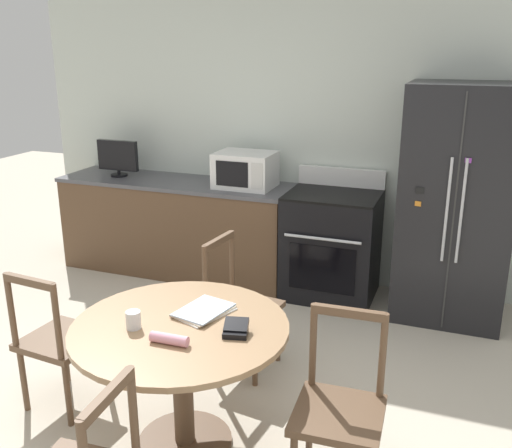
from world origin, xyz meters
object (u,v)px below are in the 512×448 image
dining_chair_right (339,410)px  wallet (236,329)px  oven_range (332,244)px  candle_glass (133,321)px  dining_chair_far (240,307)px  dining_chair_left (59,341)px  refrigerator (455,205)px  countertop_tv (118,157)px  microwave (245,170)px

dining_chair_right → wallet: dining_chair_right is taller
oven_range → candle_glass: bearing=-101.8°
oven_range → dining_chair_far: 1.39m
dining_chair_left → refrigerator: bearing=50.1°
dining_chair_left → wallet: size_ratio=5.95×
refrigerator → dining_chair_left: (-2.11, -2.13, -0.49)m
countertop_tv → dining_chair_right: bearing=-39.8°
microwave → countertop_tv: countertop_tv is taller
dining_chair_right → countertop_tv: bearing=-42.6°
dining_chair_left → dining_chair_right: (1.71, -0.07, 0.00)m
oven_range → candle_glass: size_ratio=11.66×
refrigerator → wallet: bearing=-113.4°
dining_chair_far → microwave: bearing=-152.8°
wallet → microwave: bearing=110.4°
oven_range → dining_chair_left: size_ratio=1.20×
dining_chair_left → candle_glass: bearing=-10.5°
candle_glass → wallet: candle_glass is taller
oven_range → wallet: size_ratio=7.12×
wallet → countertop_tv: bearing=134.0°
microwave → countertop_tv: (-1.30, -0.03, 0.03)m
dining_chair_right → dining_chair_far: bearing=-47.8°
microwave → oven_range: bearing=-1.9°
oven_range → countertop_tv: bearing=180.0°
refrigerator → countertop_tv: (-3.08, 0.03, 0.16)m
dining_chair_far → candle_glass: 1.05m
refrigerator → dining_chair_left: refrigerator is taller
refrigerator → wallet: refrigerator is taller
countertop_tv → candle_glass: bearing=-55.3°
dining_chair_far → candle_glass: bearing=-3.9°
dining_chair_far → dining_chair_right: size_ratio=1.00×
countertop_tv → dining_chair_far: bearing=-37.0°
refrigerator → oven_range: refrigerator is taller
oven_range → countertop_tv: (-2.11, 0.00, 0.62)m
candle_glass → refrigerator: bearing=57.7°
oven_range → dining_chair_right: 2.31m
refrigerator → dining_chair_left: 3.04m
microwave → dining_chair_right: (1.38, -2.26, -0.62)m
microwave → countertop_tv: 1.30m
dining_chair_left → dining_chair_far: same height
countertop_tv → dining_chair_left: countertop_tv is taller
microwave → wallet: size_ratio=3.35×
microwave → dining_chair_right: 2.72m
oven_range → wallet: 2.23m
refrigerator → wallet: (-0.94, -2.18, -0.17)m
oven_range → candle_glass: 2.41m
oven_range → microwave: (-0.81, 0.03, 0.59)m
countertop_tv → dining_chair_far: (1.81, -1.36, -0.65)m
dining_chair_far → wallet: bearing=28.0°
microwave → countertop_tv: bearing=-178.9°
countertop_tv → wallet: 3.09m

